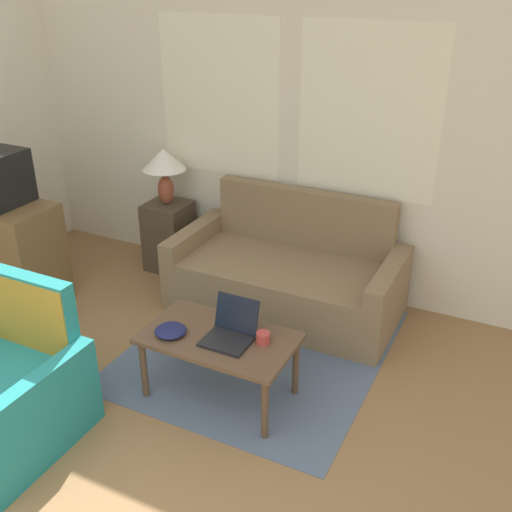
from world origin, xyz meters
The scene contains 11 objects.
wall_back centered at (0.00, 3.74, 1.31)m, with size 6.12×0.06×2.60m.
rug centered at (0.20, 2.62, 0.00)m, with size 1.73×1.95×0.01m.
couch centered at (0.13, 3.28, 0.27)m, with size 1.80×0.89×0.91m.
armchair centered at (-0.77, 1.17, 0.28)m, with size 0.83×0.83×0.93m.
tv_dresser centered at (-2.03, 2.37, 0.42)m, with size 0.96×0.52×0.85m.
side_table centered at (-1.13, 3.45, 0.32)m, with size 0.37×0.37×0.63m.
table_lamp centered at (-1.13, 3.45, 0.99)m, with size 0.38×0.38×0.50m.
coffee_table centered at (0.20, 2.04, 0.40)m, with size 0.96×0.56×0.45m.
laptop centered at (0.27, 2.05, 0.51)m, with size 0.29×0.29×0.24m.
cup_navy centered at (0.47, 2.10, 0.49)m, with size 0.09×0.09×0.07m.
snack_bowl centered at (-0.09, 1.93, 0.48)m, with size 0.20×0.20×0.05m.
Camera 1 is at (1.80, -0.68, 2.55)m, focal length 42.00 mm.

